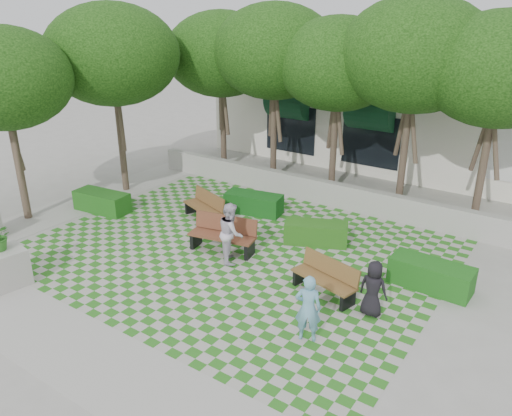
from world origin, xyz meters
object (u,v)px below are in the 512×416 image
Objects in this scene: hedge_midright at (316,233)px; person_white at (231,233)px; bench_west at (205,207)px; person_dark at (373,289)px; bench_mid at (223,235)px; hedge_west at (102,202)px; person_blue at (308,308)px; hedge_midleft at (254,203)px; planter_front at (3,260)px; bench_east at (326,278)px; hedge_east at (431,275)px.

hedge_midright is 2.92m from person_white.
bench_west is 7.40m from person_dark.
hedge_west is (-5.60, -0.01, -0.16)m from bench_mid.
person_dark is at bearing -19.00° from bench_mid.
person_white is (0.60, -0.38, 0.38)m from bench_mid.
bench_west is at bearing 131.23° from bench_mid.
bench_west is at bearing -172.21° from hedge_midright.
person_blue is at bearing -64.04° from hedge_midright.
hedge_midleft is at bearing 33.00° from hedge_west.
person_dark is at bearing 2.60° from bench_west.
person_blue reaches higher than person_dark.
bench_mid is 4.91m from person_blue.
planter_front reaches higher than hedge_midright.
person_dark is (7.07, -2.18, 0.24)m from bench_west.
bench_west is at bearing 174.98° from bench_east.
hedge_midright is at bearing 15.14° from hedge_west.
bench_mid is 6.06m from planter_front.
planter_front is (-2.61, -7.90, 0.37)m from hedge_midleft.
hedge_midright is at bearing 33.34° from bench_mid.
hedge_west is at bearing -2.60° from person_dark.
person_blue is 0.90× the size of person_white.
planter_front is (-3.57, -4.89, 0.21)m from bench_mid.
hedge_midright is at bearing -41.53° from person_dark.
hedge_midleft is 1.26× the size of person_blue.
person_white reaches higher than bench_east.
planter_front is at bearing -146.36° from hedge_east.
bench_mid is at bearing 53.90° from planter_front.
hedge_east is 1.08× the size of hedge_midright.
person_white is at bearing -43.90° from bench_mid.
hedge_east is at bearing -135.43° from person_blue.
bench_mid is 1.50× the size of person_dark.
bench_mid is at bearing -17.49° from bench_west.
person_dark reaches higher than hedge_midright.
person_dark is at bearing -132.97° from person_white.
person_white is at bearing -121.10° from hedge_midright.
hedge_midleft is at bearing 71.74° from planter_front.
bench_mid reaches higher than hedge_east.
person_dark is (-0.80, -2.06, 0.34)m from hedge_east.
bench_west is at bearing -124.64° from hedge_midleft.
hedge_east is 1.48× the size of person_dark.
person_dark reaches higher than hedge_midleft.
hedge_midright is 3.18m from hedge_midleft.
hedge_west is 1.28× the size of person_blue.
person_white is (-5.28, -1.77, 0.53)m from hedge_east.
person_white is (-4.47, 0.28, 0.19)m from person_dark.
bench_west is 6.60m from planter_front.
hedge_east is at bearing 55.08° from bench_east.
bench_east is at bearing -2.88° from hedge_west.
hedge_west is (-4.64, -3.01, 0.01)m from hedge_midleft.
bench_mid is 1.03× the size of hedge_west.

